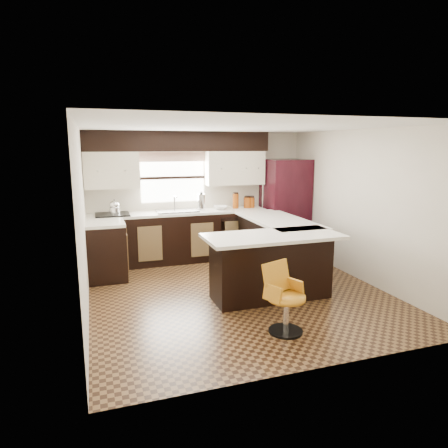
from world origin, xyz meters
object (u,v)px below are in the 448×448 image
object	(u,v)px
peninsula_long	(275,248)
bar_chair	(287,299)
peninsula_return	(271,267)
refrigerator	(285,207)

from	to	relation	value
peninsula_long	bar_chair	distance (m)	2.18
peninsula_return	bar_chair	bearing A→B (deg)	-105.39
bar_chair	peninsula_long	bearing A→B (deg)	46.19
peninsula_return	peninsula_long	bearing A→B (deg)	61.70
peninsula_return	refrigerator	size ratio (longest dim) A/B	0.88
peninsula_long	bar_chair	world-z (taller)	peninsula_long
peninsula_return	refrigerator	distance (m)	2.58
refrigerator	bar_chair	bearing A→B (deg)	-116.29
peninsula_long	peninsula_return	bearing A→B (deg)	-118.30
refrigerator	peninsula_return	bearing A→B (deg)	-120.95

